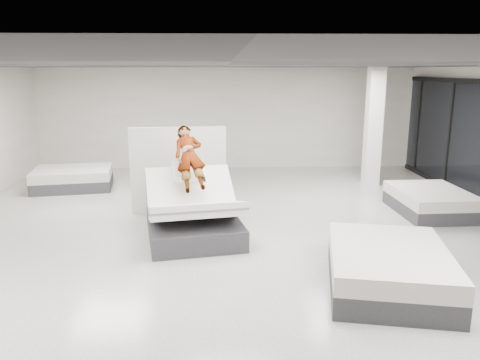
{
  "coord_description": "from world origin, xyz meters",
  "views": [
    {
      "loc": [
        -0.08,
        -8.07,
        3.12
      ],
      "look_at": [
        0.24,
        0.91,
        1.0
      ],
      "focal_mm": 35.0,
      "sensor_mm": 36.0,
      "label": 1
    }
  ],
  "objects_px": {
    "remote": "(204,179)",
    "divider_panel": "(179,170)",
    "hero_bed": "(193,215)",
    "flat_bed_right_far": "(431,201)",
    "flat_bed_left_far": "(73,178)",
    "column": "(373,127)",
    "person": "(190,168)",
    "flat_bed_right_near": "(388,268)"
  },
  "relations": [
    {
      "from": "column",
      "to": "flat_bed_right_far",
      "type": "bearing_deg",
      "value": -79.17
    },
    {
      "from": "column",
      "to": "remote",
      "type": "bearing_deg",
      "value": -137.95
    },
    {
      "from": "hero_bed",
      "to": "column",
      "type": "relative_size",
      "value": 0.78
    },
    {
      "from": "remote",
      "to": "flat_bed_left_far",
      "type": "bearing_deg",
      "value": 122.74
    },
    {
      "from": "hero_bed",
      "to": "remote",
      "type": "distance_m",
      "value": 0.73
    },
    {
      "from": "remote",
      "to": "flat_bed_right_far",
      "type": "height_order",
      "value": "remote"
    },
    {
      "from": "hero_bed",
      "to": "remote",
      "type": "height_order",
      "value": "hero_bed"
    },
    {
      "from": "hero_bed",
      "to": "column",
      "type": "distance_m",
      "value": 6.28
    },
    {
      "from": "flat_bed_left_far",
      "to": "column",
      "type": "height_order",
      "value": "column"
    },
    {
      "from": "column",
      "to": "flat_bed_right_near",
      "type": "bearing_deg",
      "value": -105.0
    },
    {
      "from": "flat_bed_right_far",
      "to": "flat_bed_left_far",
      "type": "xyz_separation_m",
      "value": [
        -8.66,
        2.54,
        0.01
      ]
    },
    {
      "from": "hero_bed",
      "to": "flat_bed_right_far",
      "type": "bearing_deg",
      "value": 14.17
    },
    {
      "from": "remote",
      "to": "flat_bed_right_far",
      "type": "bearing_deg",
      "value": 3.65
    },
    {
      "from": "hero_bed",
      "to": "person",
      "type": "height_order",
      "value": "person"
    },
    {
      "from": "divider_panel",
      "to": "flat_bed_left_far",
      "type": "height_order",
      "value": "divider_panel"
    },
    {
      "from": "flat_bed_right_far",
      "to": "person",
      "type": "bearing_deg",
      "value": -169.18
    },
    {
      "from": "hero_bed",
      "to": "flat_bed_left_far",
      "type": "relative_size",
      "value": 1.13
    },
    {
      "from": "column",
      "to": "person",
      "type": "bearing_deg",
      "value": -141.88
    },
    {
      "from": "person",
      "to": "flat_bed_right_near",
      "type": "relative_size",
      "value": 0.61
    },
    {
      "from": "remote",
      "to": "flat_bed_right_near",
      "type": "distance_m",
      "value": 3.69
    },
    {
      "from": "hero_bed",
      "to": "flat_bed_right_far",
      "type": "distance_m",
      "value": 5.36
    },
    {
      "from": "divider_panel",
      "to": "flat_bed_right_near",
      "type": "bearing_deg",
      "value": -56.2
    },
    {
      "from": "person",
      "to": "hero_bed",
      "type": "bearing_deg",
      "value": -90.0
    },
    {
      "from": "hero_bed",
      "to": "flat_bed_right_far",
      "type": "relative_size",
      "value": 1.26
    },
    {
      "from": "flat_bed_right_near",
      "to": "flat_bed_left_far",
      "type": "xyz_separation_m",
      "value": [
        -6.45,
        6.15,
        -0.03
      ]
    },
    {
      "from": "hero_bed",
      "to": "flat_bed_right_near",
      "type": "relative_size",
      "value": 1.01
    },
    {
      "from": "remote",
      "to": "divider_panel",
      "type": "distance_m",
      "value": 1.73
    },
    {
      "from": "hero_bed",
      "to": "divider_panel",
      "type": "distance_m",
      "value": 1.74
    },
    {
      "from": "flat_bed_right_far",
      "to": "column",
      "type": "height_order",
      "value": "column"
    },
    {
      "from": "divider_panel",
      "to": "remote",
      "type": "bearing_deg",
      "value": -75.78
    },
    {
      "from": "flat_bed_right_far",
      "to": "column",
      "type": "relative_size",
      "value": 0.62
    },
    {
      "from": "remote",
      "to": "flat_bed_left_far",
      "type": "height_order",
      "value": "remote"
    },
    {
      "from": "hero_bed",
      "to": "remote",
      "type": "relative_size",
      "value": 17.92
    },
    {
      "from": "remote",
      "to": "divider_panel",
      "type": "xyz_separation_m",
      "value": [
        -0.63,
        1.61,
        -0.17
      ]
    },
    {
      "from": "flat_bed_right_far",
      "to": "column",
      "type": "distance_m",
      "value": 3.07
    },
    {
      "from": "person",
      "to": "column",
      "type": "xyz_separation_m",
      "value": [
        4.74,
        3.72,
        0.32
      ]
    },
    {
      "from": "person",
      "to": "column",
      "type": "height_order",
      "value": "column"
    },
    {
      "from": "person",
      "to": "flat_bed_right_far",
      "type": "distance_m",
      "value": 5.45
    },
    {
      "from": "person",
      "to": "divider_panel",
      "type": "relative_size",
      "value": 0.72
    },
    {
      "from": "person",
      "to": "flat_bed_right_far",
      "type": "height_order",
      "value": "person"
    },
    {
      "from": "flat_bed_left_far",
      "to": "person",
      "type": "bearing_deg",
      "value": -46.15
    },
    {
      "from": "remote",
      "to": "flat_bed_right_near",
      "type": "bearing_deg",
      "value": -50.93
    }
  ]
}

